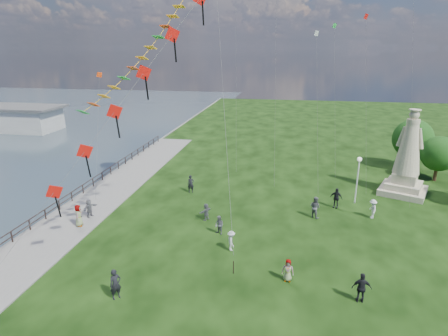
% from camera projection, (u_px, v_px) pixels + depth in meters
% --- Properties ---
extents(waterfront, '(200.00, 200.00, 1.51)m').
position_uv_depth(waterfront, '(65.00, 217.00, 32.42)').
color(waterfront, '#2F4247').
rests_on(waterfront, ground).
extents(statue, '(5.44, 5.44, 8.44)m').
position_uv_depth(statue, '(407.00, 163.00, 36.56)').
color(statue, tan).
rests_on(statue, ground).
extents(lamppost, '(0.42, 0.42, 4.50)m').
position_uv_depth(lamppost, '(358.00, 170.00, 34.18)').
color(lamppost, silver).
rests_on(lamppost, ground).
extents(tree_row, '(7.18, 14.93, 6.01)m').
position_uv_depth(tree_row, '(435.00, 150.00, 40.33)').
color(tree_row, '#382314').
rests_on(tree_row, ground).
extents(person_0, '(0.79, 0.80, 1.86)m').
position_uv_depth(person_0, '(115.00, 284.00, 21.51)').
color(person_0, black).
rests_on(person_0, ground).
extents(person_1, '(0.88, 0.81, 1.54)m').
position_uv_depth(person_1, '(219.00, 225.00, 29.03)').
color(person_1, '#595960').
rests_on(person_1, ground).
extents(person_2, '(0.85, 1.09, 1.50)m').
position_uv_depth(person_2, '(231.00, 241.00, 26.75)').
color(person_2, silver).
rests_on(person_2, ground).
extents(person_3, '(1.09, 0.57, 1.85)m').
position_uv_depth(person_3, '(362.00, 288.00, 21.19)').
color(person_3, black).
rests_on(person_3, ground).
extents(person_4, '(0.73, 0.45, 1.48)m').
position_uv_depth(person_4, '(288.00, 270.00, 23.21)').
color(person_4, '#595960').
rests_on(person_4, ground).
extents(person_5, '(1.04, 1.62, 1.61)m').
position_uv_depth(person_5, '(90.00, 209.00, 31.87)').
color(person_5, '#595960').
rests_on(person_5, ground).
extents(person_6, '(0.77, 0.65, 1.80)m').
position_uv_depth(person_6, '(191.00, 184.00, 37.49)').
color(person_6, black).
rests_on(person_6, ground).
extents(person_7, '(1.07, 1.01, 1.88)m').
position_uv_depth(person_7, '(315.00, 207.00, 31.94)').
color(person_7, '#595960').
rests_on(person_7, ground).
extents(person_8, '(0.66, 1.13, 1.68)m').
position_uv_depth(person_8, '(373.00, 209.00, 31.82)').
color(person_8, silver).
rests_on(person_8, ground).
extents(person_9, '(1.24, 0.92, 1.89)m').
position_uv_depth(person_9, '(336.00, 198.00, 33.87)').
color(person_9, black).
rests_on(person_9, ground).
extents(person_10, '(0.75, 0.99, 1.81)m').
position_uv_depth(person_10, '(79.00, 217.00, 30.22)').
color(person_10, '#595960').
rests_on(person_10, ground).
extents(person_11, '(1.17, 1.49, 1.48)m').
position_uv_depth(person_11, '(206.00, 212.00, 31.50)').
color(person_11, '#595960').
rests_on(person_11, ground).
extents(red_kite_train, '(11.41, 9.35, 17.52)m').
position_uv_depth(red_kite_train, '(127.00, 99.00, 23.55)').
color(red_kite_train, black).
rests_on(red_kite_train, ground).
extents(small_kites, '(30.36, 16.07, 25.45)m').
position_uv_depth(small_kites, '(292.00, 44.00, 38.01)').
color(small_kites, silver).
rests_on(small_kites, ground).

